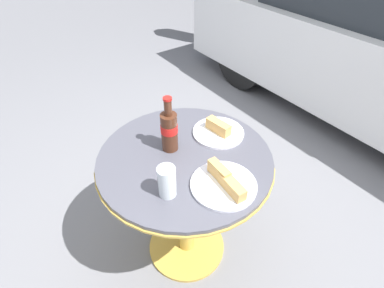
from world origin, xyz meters
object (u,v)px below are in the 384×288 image
at_px(lunch_plate_far, 218,131).
at_px(drinking_glass, 167,183).
at_px(lunch_plate_near, 224,183).
at_px(bistro_table, 185,184).
at_px(cola_bottle_left, 169,130).

bearing_deg(lunch_plate_far, drinking_glass, -65.91).
bearing_deg(drinking_glass, lunch_plate_near, 64.02).
bearing_deg(bistro_table, lunch_plate_far, 100.44).
xyz_separation_m(cola_bottle_left, drinking_glass, (0.21, -0.15, -0.04)).
bearing_deg(lunch_plate_far, lunch_plate_near, -35.57).
bearing_deg(lunch_plate_far, cola_bottle_left, -99.93).
height_order(bistro_table, drinking_glass, drinking_glass).
distance_m(bistro_table, lunch_plate_far, 0.29).
distance_m(bistro_table, lunch_plate_near, 0.30).
bearing_deg(cola_bottle_left, lunch_plate_near, 8.66).
height_order(bistro_table, lunch_plate_near, lunch_plate_near).
bearing_deg(lunch_plate_far, bistro_table, -79.56).
height_order(bistro_table, lunch_plate_far, lunch_plate_far).
xyz_separation_m(bistro_table, drinking_glass, (0.13, -0.17, 0.23)).
bearing_deg(lunch_plate_near, drinking_glass, -115.98).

